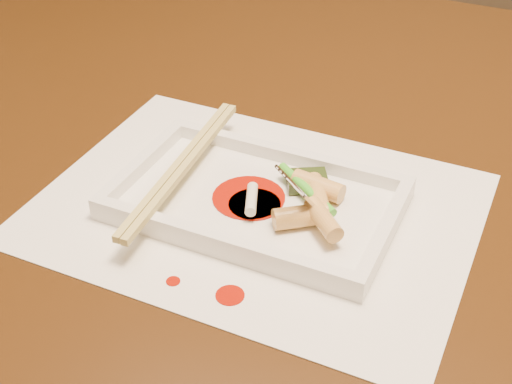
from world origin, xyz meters
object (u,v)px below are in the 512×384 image
at_px(table, 248,189).
at_px(plate_base, 256,204).
at_px(placemat, 256,208).
at_px(chopstick_a, 178,164).
at_px(fork, 339,141).

bearing_deg(table, plate_base, -61.78).
distance_m(placemat, plate_base, 0.00).
bearing_deg(plate_base, table, 118.22).
height_order(placemat, chopstick_a, chopstick_a).
relative_size(plate_base, chopstick_a, 1.08).
distance_m(table, placemat, 0.20).
height_order(plate_base, fork, fork).
xyz_separation_m(plate_base, chopstick_a, (-0.08, 0.00, 0.02)).
height_order(table, chopstick_a, chopstick_a).
height_order(placemat, plate_base, plate_base).
distance_m(chopstick_a, fork, 0.16).
distance_m(table, fork, 0.27).
xyz_separation_m(table, fork, (0.15, -0.13, 0.18)).
bearing_deg(plate_base, chopstick_a, 180.00).
xyz_separation_m(placemat, plate_base, (0.00, 0.00, 0.00)).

